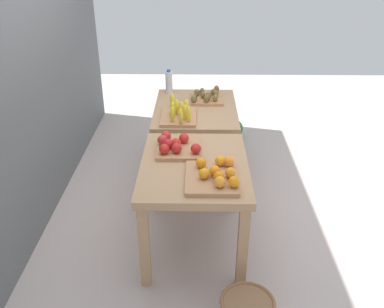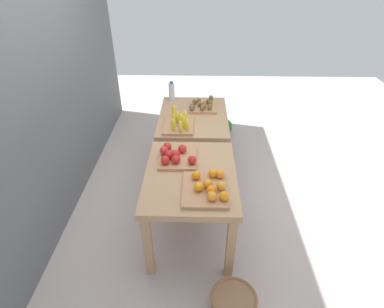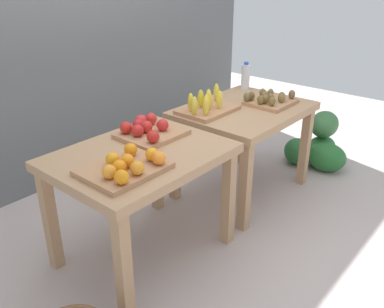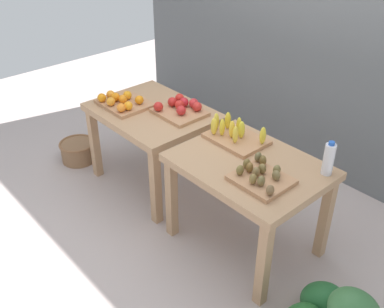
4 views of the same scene
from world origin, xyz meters
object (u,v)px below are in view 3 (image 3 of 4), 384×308
Objects in this scene: apple_bin at (148,130)px; kiwi_bin at (270,100)px; display_table_right at (244,120)px; orange_bin at (127,166)px; display_table_left at (141,168)px; banana_crate at (207,106)px; watermelon_pile at (318,145)px; water_bottle at (246,77)px.

apple_bin is 1.11× the size of kiwi_bin.
display_table_right is 1.36m from orange_bin.
apple_bin is at bearing 34.26° from display_table_left.
banana_crate reaches higher than kiwi_bin.
banana_crate is (0.62, 0.01, 0.01)m from apple_bin.
orange_bin is 2.35m from watermelon_pile.
apple_bin is at bearing 33.28° from orange_bin.
display_table_left is at bearing 32.37° from orange_bin.
display_table_right is 0.36m from banana_crate.
water_bottle is (0.43, 0.28, 0.22)m from display_table_right.
display_table_right is 0.94m from apple_bin.
orange_bin is 1.00× the size of banana_crate.
display_table_left is 2.35× the size of banana_crate.
orange_bin is (-1.35, -0.15, 0.15)m from display_table_right.
banana_crate is at bearing -169.30° from water_bottle.
apple_bin reaches higher than display_table_left.
apple_bin is at bearing 167.14° from kiwi_bin.
orange_bin is at bearing -147.63° from display_table_left.
orange_bin is at bearing 176.91° from watermelon_pile.
banana_crate is 1.42m from watermelon_pile.
banana_crate is 1.23× the size of kiwi_bin.
display_table_right is at bearing 0.00° from display_table_left.
kiwi_bin is (1.10, -0.25, -0.01)m from apple_bin.
apple_bin is (-0.91, 0.14, 0.15)m from display_table_right.
water_bottle reaches higher than orange_bin.
water_bottle reaches higher than kiwi_bin.
watermelon_pile is (1.21, -0.42, -0.61)m from banana_crate.
water_bottle reaches higher than watermelon_pile.
water_bottle is (1.55, 0.28, 0.22)m from display_table_left.
kiwi_bin is at bearing -28.37° from banana_crate.
apple_bin reaches higher than watermelon_pile.
display_table_right is at bearing 163.85° from watermelon_pile.
display_table_left is at bearing 172.54° from watermelon_pile.
display_table_right is at bearing -8.76° from apple_bin.
banana_crate reaches higher than apple_bin.
display_table_right is 1.54× the size of watermelon_pile.
display_table_right is 0.26m from kiwi_bin.
display_table_right is 0.56m from water_bottle.
apple_bin reaches higher than kiwi_bin.
display_table_left reaches higher than watermelon_pile.
water_bottle is (1.34, 0.14, 0.07)m from apple_bin.
water_bottle is at bearing 131.86° from watermelon_pile.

